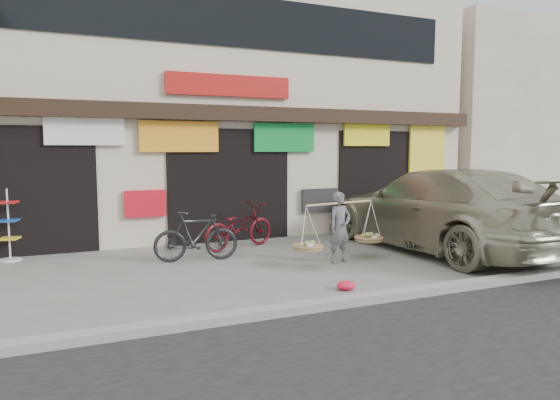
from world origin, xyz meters
name	(u,v)px	position (x,y,z in m)	size (l,w,h in m)	color
ground	(289,273)	(0.00, 0.00, 0.00)	(70.00, 70.00, 0.00)	gray
kerb	(346,301)	(0.00, -2.00, 0.06)	(70.00, 0.25, 0.12)	gray
shophouse_block	(199,106)	(0.00, 6.42, 3.45)	(14.00, 6.32, 7.00)	beige
neighbor_east	(522,125)	(13.50, 7.00, 3.20)	(12.00, 7.00, 6.40)	#C1B5A0
street_vendor	(340,231)	(1.28, 0.43, 0.63)	(2.10, 0.87, 1.39)	slate
bike_1	(196,236)	(-1.28, 1.64, 0.50)	(0.47, 1.66, 1.00)	#232325
bike_2	(239,226)	(-0.11, 2.50, 0.50)	(0.66, 1.90, 1.00)	#570F16
suv	(439,209)	(3.93, 0.68, 0.90)	(2.86, 6.33, 1.80)	#AAA689
display_rack	(9,232)	(-4.69, 3.11, 0.58)	(0.42, 0.42, 1.44)	silver
red_bag	(346,285)	(0.41, -1.30, 0.07)	(0.31, 0.25, 0.14)	#F31638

